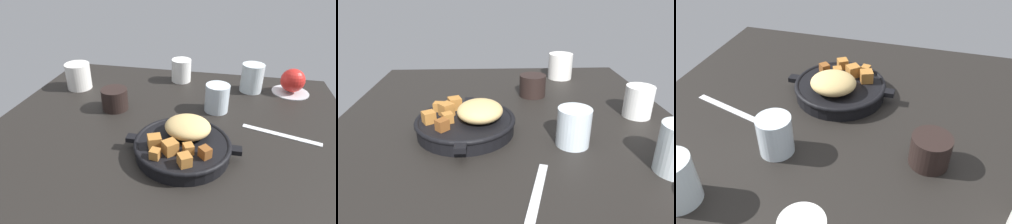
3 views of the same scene
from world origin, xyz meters
TOP-DOWN VIEW (x-y plane):
  - ground_plane at (0.00, 0.00)cm, footprint 100.35×87.55cm
  - cast_iron_skillet at (5.05, -9.64)cm, footprint 27.48×23.17cm
  - butter_knife at (29.41, 3.16)cm, footprint 19.92×7.23cm
  - ceramic_mug_white at (-36.61, 20.52)cm, footprint 8.43×8.43cm
  - white_creamer_pitcher at (-2.36, 33.80)cm, footprint 7.11×7.11cm
  - water_glass_short at (11.73, 13.43)cm, footprint 7.22×7.22cm
  - coffee_mug_dark at (-18.82, 8.41)cm, footprint 7.95×7.95cm

SIDE VIEW (x-z plane):
  - ground_plane at x=0.00cm, z-range -2.40..0.00cm
  - butter_knife at x=29.41cm, z-range 0.00..0.36cm
  - cast_iron_skillet at x=5.05cm, z-range -1.13..6.77cm
  - coffee_mug_dark at x=-18.82cm, z-range 0.00..6.53cm
  - white_creamer_pitcher at x=-2.36cm, z-range 0.00..8.22cm
  - water_glass_short at x=11.73cm, z-range 0.00..8.39cm
  - ceramic_mug_white at x=-36.61cm, z-range 0.00..8.88cm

